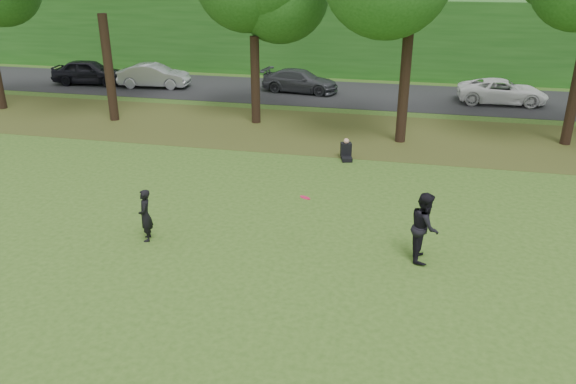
{
  "coord_description": "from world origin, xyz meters",
  "views": [
    {
      "loc": [
        4.36,
        -11.8,
        7.47
      ],
      "look_at": [
        1.14,
        2.57,
        1.3
      ],
      "focal_mm": 35.0,
      "sensor_mm": 36.0,
      "label": 1
    }
  ],
  "objects_px": {
    "player_left": "(145,215)",
    "player_right": "(425,227)",
    "frisbee": "(305,198)",
    "seated_person": "(346,151)"
  },
  "relations": [
    {
      "from": "player_left",
      "to": "player_right",
      "type": "xyz_separation_m",
      "value": [
        7.66,
        0.59,
        0.19
      ]
    },
    {
      "from": "frisbee",
      "to": "seated_person",
      "type": "bearing_deg",
      "value": 89.4
    },
    {
      "from": "frisbee",
      "to": "seated_person",
      "type": "height_order",
      "value": "frisbee"
    },
    {
      "from": "frisbee",
      "to": "seated_person",
      "type": "xyz_separation_m",
      "value": [
        0.09,
        8.25,
        -1.45
      ]
    },
    {
      "from": "seated_person",
      "to": "frisbee",
      "type": "bearing_deg",
      "value": -105.22
    },
    {
      "from": "frisbee",
      "to": "seated_person",
      "type": "relative_size",
      "value": 0.39
    },
    {
      "from": "player_right",
      "to": "frisbee",
      "type": "bearing_deg",
      "value": 98.37
    },
    {
      "from": "player_left",
      "to": "frisbee",
      "type": "bearing_deg",
      "value": 67.78
    },
    {
      "from": "player_left",
      "to": "seated_person",
      "type": "relative_size",
      "value": 1.85
    },
    {
      "from": "player_left",
      "to": "frisbee",
      "type": "distance_m",
      "value": 4.69
    }
  ]
}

